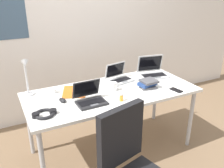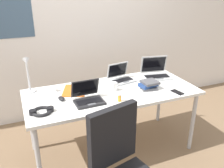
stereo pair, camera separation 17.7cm
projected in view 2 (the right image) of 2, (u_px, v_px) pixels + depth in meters
ground_plane at (112, 148)px, 2.85m from camera, size 12.00×12.00×0.00m
wall_back at (81, 22)px, 3.29m from camera, size 6.00×0.13×2.60m
desk at (112, 96)px, 2.59m from camera, size 1.80×0.80×0.74m
desk_lamp at (28, 75)px, 2.44m from camera, size 0.12×0.18×0.40m
laptop_back_left at (156, 73)px, 2.94m from camera, size 0.37×0.32×0.24m
laptop_by_keyboard at (121, 77)px, 2.82m from camera, size 0.30×0.27×0.20m
laptop_near_lamp at (88, 98)px, 2.32m from camera, size 0.28×0.26×0.20m
computer_mouse at (61, 98)px, 2.36m from camera, size 0.08×0.11×0.03m
cell_phone at (177, 92)px, 2.53m from camera, size 0.09×0.15×0.01m
headphones at (42, 111)px, 2.13m from camera, size 0.21×0.18×0.04m
pill_bottle at (120, 97)px, 2.33m from camera, size 0.04×0.04×0.08m
book_stack at (149, 85)px, 2.61m from camera, size 0.21×0.18×0.08m
paper_folder_center at (74, 90)px, 2.57m from camera, size 0.33×0.37×0.01m
coffee_mug at (114, 86)px, 2.57m from camera, size 0.11×0.08×0.09m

